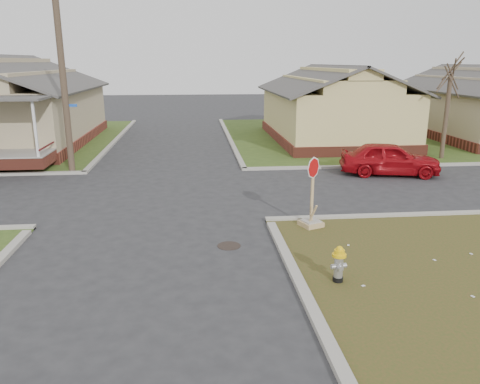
{
  "coord_description": "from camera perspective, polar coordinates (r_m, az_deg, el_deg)",
  "views": [
    {
      "loc": [
        1.33,
        -12.35,
        4.86
      ],
      "look_at": [
        2.65,
        1.0,
        1.1
      ],
      "focal_mm": 35.0,
      "sensor_mm": 36.0,
      "label": 1
    }
  ],
  "objects": [
    {
      "name": "curbs",
      "position": [
        18.07,
        -9.65,
        -0.17
      ],
      "size": [
        80.0,
        40.0,
        0.12
      ],
      "primitive_type": null,
      "color": "#9F9B90",
      "rests_on": "ground"
    },
    {
      "name": "red_sedan",
      "position": [
        21.66,
        17.79,
        3.9
      ],
      "size": [
        4.53,
        2.58,
        1.45
      ],
      "primitive_type": "imported",
      "rotation": [
        0.0,
        0.0,
        1.36
      ],
      "color": "#9D0B12",
      "rests_on": "ground"
    },
    {
      "name": "corner_house",
      "position": [
        31.28,
        -27.24,
        9.22
      ],
      "size": [
        10.1,
        15.5,
        5.3
      ],
      "color": "brown",
      "rests_on": "ground"
    },
    {
      "name": "side_house_yellow",
      "position": [
        30.25,
        11.22,
        10.3
      ],
      "size": [
        7.6,
        11.6,
        4.7
      ],
      "color": "brown",
      "rests_on": "ground"
    },
    {
      "name": "fire_hydrant",
      "position": [
        10.83,
        11.96,
        -8.35
      ],
      "size": [
        0.32,
        0.32,
        0.85
      ],
      "rotation": [
        0.0,
        0.0,
        0.16
      ],
      "color": "black",
      "rests_on": "ground"
    },
    {
      "name": "manhole",
      "position": [
        12.84,
        -1.35,
        -6.57
      ],
      "size": [
        0.64,
        0.64,
        0.01
      ],
      "primitive_type": "cylinder",
      "color": "black",
      "rests_on": "ground"
    },
    {
      "name": "utility_pole",
      "position": [
        21.96,
        -20.89,
        14.15
      ],
      "size": [
        1.8,
        0.28,
        9.0
      ],
      "color": "#433426",
      "rests_on": "ground"
    },
    {
      "name": "tree_mid_right",
      "position": [
        26.01,
        23.82,
        8.37
      ],
      "size": [
        0.22,
        0.22,
        4.2
      ],
      "primitive_type": "cylinder",
      "color": "#433426",
      "rests_on": "verge_far_right"
    },
    {
      "name": "stop_sign",
      "position": [
        14.2,
        8.7,
        -2.36
      ],
      "size": [
        0.61,
        0.59,
        2.14
      ],
      "rotation": [
        0.0,
        0.0,
        0.4
      ],
      "color": "#A38158",
      "rests_on": "ground"
    },
    {
      "name": "ground",
      "position": [
        13.34,
        -11.03,
        -6.02
      ],
      "size": [
        120.0,
        120.0,
        0.0
      ],
      "primitive_type": "plane",
      "color": "#29292B",
      "rests_on": "ground"
    }
  ]
}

